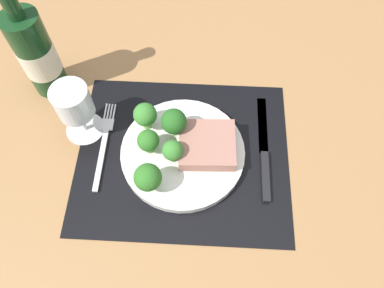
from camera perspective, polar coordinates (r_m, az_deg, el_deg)
name	(u,v)px	position (r cm, az deg, el deg)	size (l,w,h in cm)	color
ground_plane	(183,159)	(73.39, -1.37, -2.26)	(140.00, 110.00, 3.00)	#996D42
placemat	(183,155)	(71.92, -1.40, -1.67)	(40.35, 34.23, 0.30)	black
plate	(183,153)	(71.07, -1.41, -1.33)	(23.50, 23.50, 1.60)	silver
steak	(207,145)	(69.49, 2.32, -0.14)	(10.37, 9.72, 2.62)	#9E6B5B
broccoli_center	(145,115)	(70.42, -7.14, 4.39)	(4.47, 4.47, 6.18)	#6B994C
broccoli_near_steak	(148,141)	(68.17, -6.68, 0.50)	(4.09, 4.09, 5.42)	#5B8942
broccoli_front_edge	(148,178)	(64.14, -6.75, -5.12)	(4.89, 4.89, 6.51)	#5B8942
broccoli_back_left	(173,151)	(66.71, -2.96, -1.02)	(3.83, 3.83, 5.36)	#5B8942
broccoli_near_fork	(174,122)	(68.73, -2.80, 3.43)	(4.80, 4.80, 6.64)	#5B8942
fork	(104,144)	(74.56, -13.29, 0.03)	(2.40, 19.20, 0.50)	silver
knife	(264,155)	(72.70, 10.98, -1.67)	(1.80, 23.00, 0.80)	black
wine_bottle	(36,53)	(79.35, -22.63, 12.64)	(7.19, 7.19, 26.50)	#143819
wine_glass	(74,105)	(71.07, -17.54, 5.67)	(7.60, 7.60, 12.49)	silver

